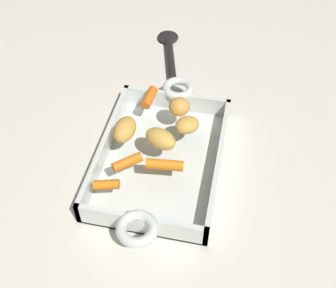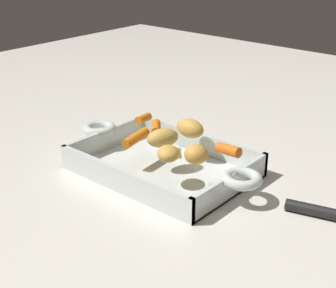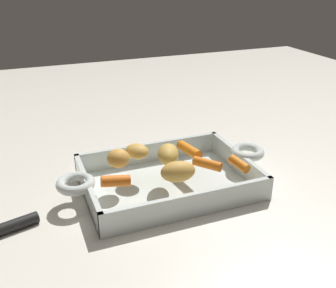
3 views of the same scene
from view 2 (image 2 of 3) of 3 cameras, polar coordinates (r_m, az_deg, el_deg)
ground_plane at (r=0.99m, az=-0.59°, el=-3.13°), size 2.27×2.27×0.00m
roasting_dish at (r=0.98m, az=-0.59°, el=-2.21°), size 0.43×0.23×0.05m
baby_carrot_northeast at (r=0.93m, az=6.82°, el=-0.67°), size 0.05×0.03×0.02m
baby_carrot_long at (r=1.03m, az=-1.36°, el=1.87°), size 0.05×0.05×0.02m
baby_carrot_northwest at (r=1.08m, az=-2.81°, el=2.88°), size 0.03×0.05×0.02m
baby_carrot_southwest at (r=0.98m, az=-3.65°, el=0.70°), size 0.03×0.07×0.02m
potato_golden_large at (r=0.89m, az=3.17°, el=-1.18°), size 0.05×0.05×0.04m
potato_near_roast at (r=0.96m, az=-0.44°, el=0.78°), size 0.06×0.07×0.04m
potato_golden_small at (r=0.90m, az=0.03°, el=-1.08°), size 0.06×0.06×0.03m
potato_whole at (r=1.00m, az=2.50°, el=1.79°), size 0.07×0.05×0.04m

